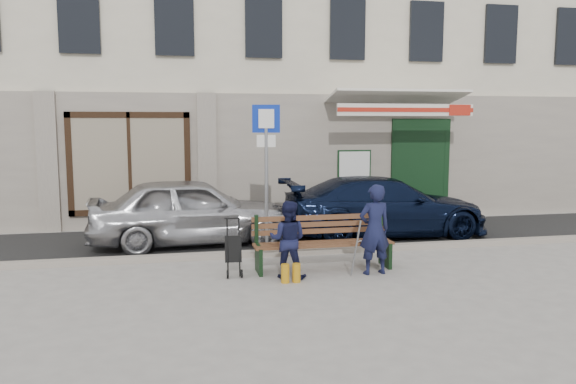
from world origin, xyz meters
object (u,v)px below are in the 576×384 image
object	(u,v)px
car_silver	(193,211)
woman	(288,240)
man	(374,229)
stroller	(233,250)
bench	(321,243)
car_navy	(384,206)
parking_sign	(266,153)

from	to	relation	value
car_silver	woman	xyz separation A→B (m)	(1.41, -2.83, -0.08)
man	stroller	xyz separation A→B (m)	(-2.30, 0.39, -0.34)
bench	man	size ratio (longest dim) A/B	1.60
woman	car_navy	bearing A→B (deg)	-112.36
car_silver	bench	world-z (taller)	car_silver
woman	stroller	world-z (taller)	woman
car_navy	parking_sign	xyz separation A→B (m)	(-2.82, -1.04, 1.26)
bench	car_navy	bearing A→B (deg)	49.73
car_navy	man	size ratio (longest dim) A/B	3.03
parking_sign	man	size ratio (longest dim) A/B	1.89
car_silver	woman	size ratio (longest dim) A/B	3.29
man	car_silver	bearing A→B (deg)	-51.10
car_navy	parking_sign	world-z (taller)	parking_sign
car_silver	woman	distance (m)	3.16
car_navy	parking_sign	distance (m)	3.26
stroller	car_silver	bearing A→B (deg)	106.93
stroller	parking_sign	bearing A→B (deg)	66.30
parking_sign	man	bearing A→B (deg)	-41.14
car_navy	bench	xyz separation A→B (m)	(-2.13, -2.52, -0.20)
woman	parking_sign	bearing A→B (deg)	-67.47
car_silver	man	size ratio (longest dim) A/B	2.76
parking_sign	bench	size ratio (longest dim) A/B	1.18
woman	stroller	size ratio (longest dim) A/B	1.34
woman	car_silver	bearing A→B (deg)	-41.97
bench	man	world-z (taller)	man
bench	woman	size ratio (longest dim) A/B	1.90
car_silver	man	xyz separation A→B (m)	(2.86, -2.89, 0.04)
bench	man	distance (m)	0.96
car_navy	stroller	world-z (taller)	car_navy
man	stroller	world-z (taller)	man
man	woman	bearing A→B (deg)	-8.33
parking_sign	man	xyz separation A→B (m)	(1.48, -1.93, -1.17)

